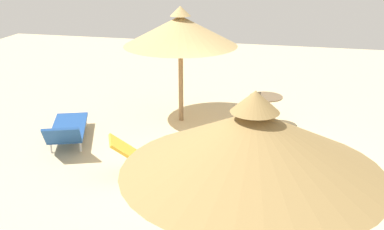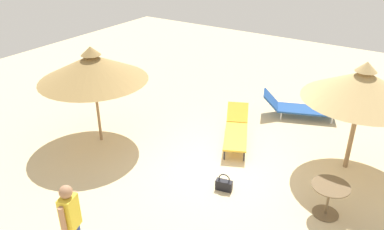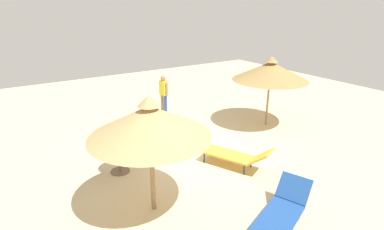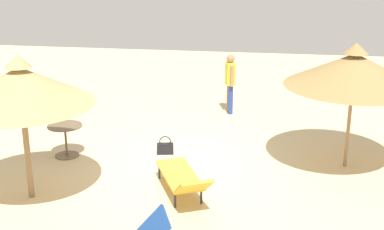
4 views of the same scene
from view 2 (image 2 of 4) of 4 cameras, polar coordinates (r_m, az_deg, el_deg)
ground at (r=9.31m, az=3.99°, el=-8.17°), size 24.00×24.00×0.10m
parasol_umbrella_far_left at (r=9.83m, az=-14.66°, el=6.90°), size 2.74×2.74×2.61m
parasol_umbrella_edge at (r=9.09m, az=24.17°, el=4.04°), size 2.57×2.57×2.66m
lounge_chair_back at (r=10.18m, az=6.63°, el=-2.15°), size 1.36×2.04×0.75m
lounge_chair_far_right at (r=11.91m, az=15.47°, el=1.15°), size 2.27×1.43×0.73m
person_standing_near_left at (r=6.77m, az=-17.64°, el=-14.80°), size 0.30×0.46×1.62m
handbag at (r=8.54m, az=4.80°, el=-10.34°), size 0.39×0.22×0.42m
side_table_round at (r=8.14m, az=19.83°, el=-11.12°), size 0.75×0.75×0.71m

